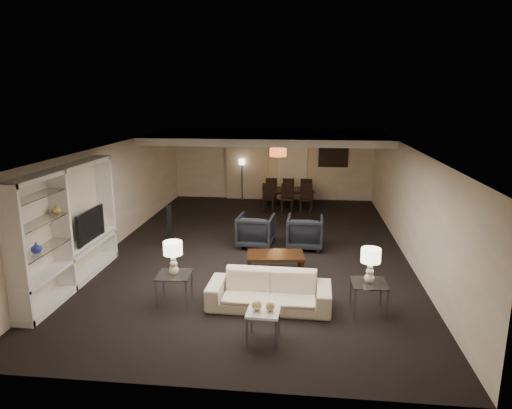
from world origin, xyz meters
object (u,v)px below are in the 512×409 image
Objects in this scene: table_lamp_left at (173,258)px; television at (85,225)px; pendant_light at (278,152)px; chair_fl at (271,190)px; sofa at (269,291)px; chair_nr at (306,199)px; vase_blue at (36,248)px; chair_fr at (306,190)px; armchair_right at (305,232)px; chair_fm at (289,190)px; marble_table at (263,325)px; chair_nm at (287,198)px; vase_amber at (57,209)px; armchair_left at (256,231)px; table_lamp_right at (370,266)px; coffee_table at (275,264)px; side_table_left at (175,289)px; floor_speaker at (170,226)px; dining_table at (288,198)px; floor_lamp at (242,180)px; side_table_right at (368,297)px; chair_nl at (268,198)px.

television is at bearing 152.67° from table_lamp_left.
pendant_light reaches higher than chair_fl.
sofa is 6.81m from chair_nr.
chair_fr is at bearing 62.48° from vase_blue.
armchair_right is at bearing 81.13° from sofa.
table_lamp_left is 0.69× the size of chair_fm.
chair_nm reaches higher than marble_table.
chair_fr is (1.20, 0.00, 0.00)m from chair_fl.
vase_amber is 0.18× the size of chair_fr.
chair_nm and chair_nr have the same top height.
chair_fm is (0.61, 4.79, 0.04)m from armchair_left.
table_lamp_right is 0.55× the size of television.
coffee_table is at bearing 28.98° from vase_blue.
table_lamp_left is (-1.42, -6.63, -1.07)m from pendant_light.
chair_fm reaches higher than armchair_right.
armchair_right is at bearing 70.56° from coffee_table.
pendant_light reaches higher than table_lamp_left.
table_lamp_left reaches higher than coffee_table.
side_table_left is 8.16m from chair_fl.
chair_fr is (3.32, 5.01, -0.07)m from floor_speaker.
armchair_left is 5.40× the size of vase_amber.
pendant_light is 0.88× the size of side_table_left.
sofa reaches higher than marble_table.
table_lamp_right reaches higher than side_table_left.
table_lamp_right is at bearing 5.66° from vase_blue.
table_lamp_left reaches higher than chair_nr.
floor_speaker reaches higher than chair_nr.
vase_amber reaches higher than television.
dining_table is at bearing -80.17° from armchair_right.
table_lamp_left is at bearing 0.00° from side_table_left.
chair_fl reaches higher than sofa.
coffee_table is 2.40× the size of marble_table.
floor_speaker is (1.15, 1.96, -0.56)m from television.
chair_fl is (-0.59, 9.19, 0.20)m from marble_table.
sofa is 8.50m from floor_lamp.
sofa is at bearing -106.12° from television.
armchair_right is 5.40× the size of vase_amber.
television is 1.26× the size of chair_fl.
vase_amber reaches higher than chair_fm.
chair_fl is at bearing 102.04° from pendant_light.
side_table_right is 0.57× the size of floor_speaker.
floor_lamp is at bearing 111.89° from table_lamp_right.
marble_table is at bearing -80.09° from floor_lamp.
floor_speaker reaches higher than dining_table.
vase_amber is (-2.19, 0.18, 0.79)m from table_lamp_left.
chair_nl reaches higher than armchair_right.
armchair_left is 3.48m from side_table_left.
armchair_left is 4.70m from vase_amber.
chair_nr is at bearing -38.25° from television.
chair_nr is at bearing 71.18° from table_lamp_left.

